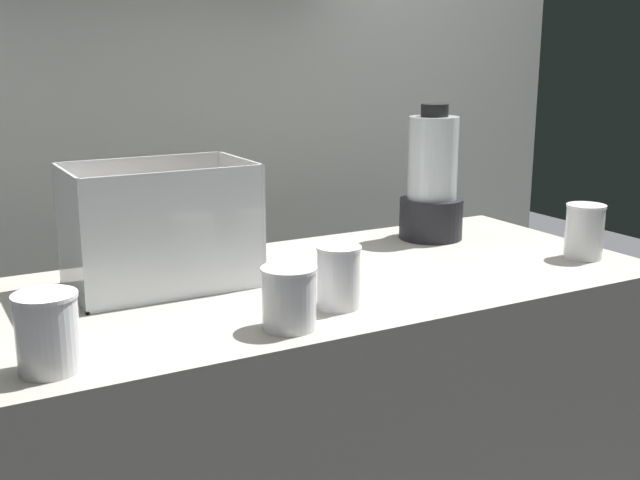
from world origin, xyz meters
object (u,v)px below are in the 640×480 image
carrot_display_bin (160,248)px  juice_cup_carrot_middle (339,281)px  juice_cup_carrot_right (584,235)px  juice_cup_mango_left (289,302)px  blender_pitcher (432,184)px  juice_cup_orange_far_left (48,336)px

carrot_display_bin → juice_cup_carrot_middle: size_ratio=3.08×
juice_cup_carrot_middle → juice_cup_carrot_right: bearing=2.8°
juice_cup_mango_left → juice_cup_carrot_middle: size_ratio=0.93×
juice_cup_mango_left → juice_cup_carrot_middle: bearing=23.4°
juice_cup_mango_left → juice_cup_carrot_right: 0.79m
juice_cup_carrot_middle → juice_cup_carrot_right: (0.66, 0.03, 0.00)m
blender_pitcher → juice_cup_carrot_middle: 0.59m
carrot_display_bin → juice_cup_orange_far_left: carrot_display_bin is taller
juice_cup_mango_left → juice_cup_carrot_right: bearing=6.4°
blender_pitcher → juice_cup_carrot_middle: blender_pitcher is taller
carrot_display_bin → juice_cup_mango_left: bearing=-72.1°
blender_pitcher → juice_cup_carrot_right: bearing=-59.9°
juice_cup_orange_far_left → juice_cup_mango_left: 0.39m
carrot_display_bin → juice_cup_mango_left: 0.36m
carrot_display_bin → juice_cup_orange_far_left: size_ratio=2.98×
carrot_display_bin → juice_cup_carrot_right: bearing=-16.0°
carrot_display_bin → blender_pitcher: bearing=5.0°
blender_pitcher → juice_cup_carrot_middle: size_ratio=2.88×
carrot_display_bin → juice_cup_mango_left: carrot_display_bin is taller
juice_cup_orange_far_left → juice_cup_carrot_right: 1.17m
blender_pitcher → carrot_display_bin: bearing=-175.0°
juice_cup_orange_far_left → juice_cup_carrot_middle: 0.52m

